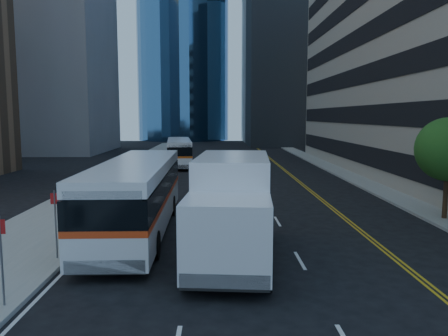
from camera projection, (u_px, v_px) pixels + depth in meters
name	position (u px, v px, depth m)	size (l,w,h in m)	color
ground	(296.00, 281.00, 14.10)	(160.00, 160.00, 0.00)	black
sidewalk_west	(128.00, 175.00, 38.74)	(5.00, 90.00, 0.15)	gray
sidewalk_east	(346.00, 175.00, 39.06)	(2.00, 90.00, 0.15)	gray
midrise_west	(41.00, 31.00, 63.20)	(18.00, 18.00, 35.00)	gray
street_tree	(448.00, 149.00, 21.76)	(3.20, 3.20, 5.10)	#332114
bus_front	(137.00, 194.00, 19.80)	(2.97, 12.75, 3.28)	white
bus_rear	(179.00, 151.00, 46.57)	(3.44, 11.11, 2.82)	white
box_truck	(232.00, 206.00, 16.16)	(3.34, 8.05, 3.76)	white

